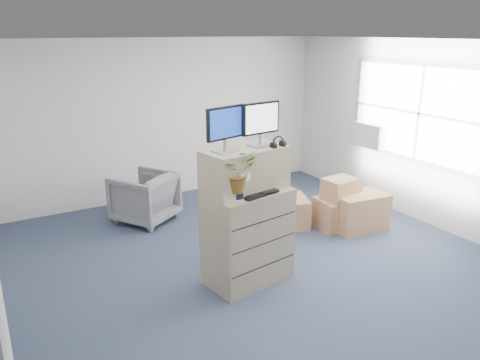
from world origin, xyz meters
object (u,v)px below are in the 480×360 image
at_px(office_chair, 144,195).
at_px(water_bottle, 250,177).
at_px(monitor_right, 261,122).
at_px(potted_plant, 236,176).
at_px(keyboard, 258,193).
at_px(monitor_left, 225,127).
at_px(filing_cabinet_lower, 248,236).

bearing_deg(office_chair, water_bottle, 69.03).
relative_size(monitor_right, potted_plant, 1.07).
distance_m(keyboard, office_chair, 2.73).
bearing_deg(monitor_left, water_bottle, -16.40).
bearing_deg(keyboard, filing_cabinet_lower, 89.05).
height_order(monitor_right, potted_plant, monitor_right).
height_order(keyboard, office_chair, keyboard).
bearing_deg(monitor_left, office_chair, 79.74).
bearing_deg(monitor_left, filing_cabinet_lower, -22.05).
distance_m(monitor_left, keyboard, 0.84).
relative_size(water_bottle, potted_plant, 0.64).
bearing_deg(monitor_right, monitor_left, 177.09).
bearing_deg(filing_cabinet_lower, office_chair, 92.02).
bearing_deg(water_bottle, office_chair, 101.70).
distance_m(filing_cabinet_lower, office_chair, 2.46).
height_order(water_bottle, office_chair, water_bottle).
xyz_separation_m(monitor_left, potted_plant, (0.02, -0.20, -0.51)).
bearing_deg(potted_plant, filing_cabinet_lower, 32.92).
relative_size(monitor_left, office_chair, 0.58).
distance_m(filing_cabinet_lower, water_bottle, 0.73).
distance_m(monitor_right, keyboard, 0.82).
xyz_separation_m(monitor_left, water_bottle, (0.31, -0.01, -0.62)).
xyz_separation_m(monitor_left, keyboard, (0.31, -0.20, -0.76)).
distance_m(keyboard, water_bottle, 0.24).
bearing_deg(keyboard, monitor_left, 133.33).
relative_size(keyboard, water_bottle, 1.59).
distance_m(monitor_left, potted_plant, 0.55).
bearing_deg(water_bottle, filing_cabinet_lower, -144.37).
bearing_deg(monitor_right, potted_plant, -160.34).
relative_size(keyboard, office_chair, 0.56).
height_order(keyboard, water_bottle, water_bottle).
height_order(keyboard, potted_plant, potted_plant).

